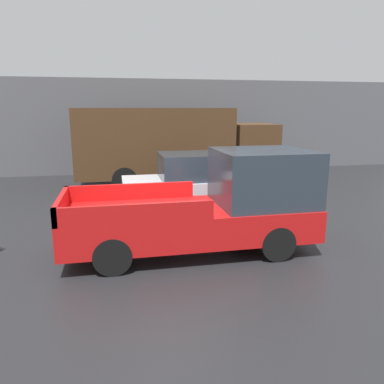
% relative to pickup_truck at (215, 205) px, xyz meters
% --- Properties ---
extents(ground_plane, '(60.00, 60.00, 0.00)m').
position_rel_pickup_truck_xyz_m(ground_plane, '(-0.97, 0.68, -1.00)').
color(ground_plane, '#232326').
extents(building_wall, '(28.00, 0.15, 4.44)m').
position_rel_pickup_truck_xyz_m(building_wall, '(-0.97, 10.65, 1.22)').
color(building_wall, '#56565B').
rests_on(building_wall, ground).
extents(pickup_truck, '(5.34, 2.04, 2.19)m').
position_rel_pickup_truck_xyz_m(pickup_truck, '(0.00, 0.00, 0.00)').
color(pickup_truck, red).
rests_on(pickup_truck, ground).
extents(car, '(4.37, 1.88, 1.77)m').
position_rel_pickup_truck_xyz_m(car, '(0.32, 3.16, -0.13)').
color(car, silver).
rests_on(car, ground).
extents(delivery_truck, '(8.03, 2.42, 3.09)m').
position_rel_pickup_truck_xyz_m(delivery_truck, '(0.20, 7.39, 0.69)').
color(delivery_truck, '#472D19').
rests_on(delivery_truck, ground).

